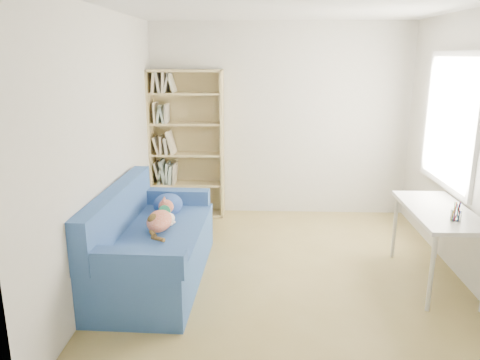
% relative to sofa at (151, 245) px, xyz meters
% --- Properties ---
extents(ground, '(4.00, 4.00, 0.00)m').
position_rel_sofa_xyz_m(ground, '(1.33, 0.13, -0.35)').
color(ground, olive).
rests_on(ground, ground).
extents(room_shell, '(3.54, 4.04, 2.62)m').
position_rel_sofa_xyz_m(room_shell, '(1.43, 0.16, 1.28)').
color(room_shell, silver).
rests_on(room_shell, ground).
extents(sofa, '(0.95, 1.91, 0.93)m').
position_rel_sofa_xyz_m(sofa, '(0.00, 0.00, 0.00)').
color(sofa, navy).
rests_on(sofa, ground).
extents(bookshelf, '(0.99, 0.31, 1.98)m').
position_rel_sofa_xyz_m(bookshelf, '(0.07, 1.96, 0.56)').
color(bookshelf, tan).
rests_on(bookshelf, ground).
extents(desk, '(0.56, 1.23, 0.75)m').
position_rel_sofa_xyz_m(desk, '(2.78, 0.05, 0.33)').
color(desk, white).
rests_on(desk, ground).
extents(pen_cup, '(0.09, 0.09, 0.17)m').
position_rel_sofa_xyz_m(pen_cup, '(2.80, -0.26, 0.46)').
color(pen_cup, white).
rests_on(pen_cup, desk).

